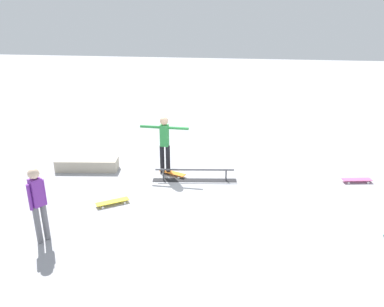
% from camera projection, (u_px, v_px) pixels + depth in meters
% --- Properties ---
extents(ground_plane, '(60.00, 60.00, 0.00)m').
position_uv_depth(ground_plane, '(200.00, 193.00, 9.74)').
color(ground_plane, '#9E9EA3').
extents(grind_rail, '(2.36, 0.56, 0.35)m').
position_uv_depth(grind_rail, '(195.00, 176.00, 10.42)').
color(grind_rail, black).
rests_on(grind_rail, ground_plane).
extents(skate_ledge, '(1.86, 0.74, 0.34)m').
position_uv_depth(skate_ledge, '(87.00, 164.00, 11.12)').
color(skate_ledge, '#B2A893').
rests_on(skate_ledge, ground_plane).
extents(skater_main, '(1.39, 0.24, 1.72)m').
position_uv_depth(skater_main, '(165.00, 141.00, 10.56)').
color(skater_main, black).
rests_on(skater_main, ground_plane).
extents(skateboard_main, '(0.82, 0.49, 0.09)m').
position_uv_depth(skateboard_main, '(173.00, 173.00, 10.78)').
color(skateboard_main, orange).
rests_on(skateboard_main, ground_plane).
extents(bystander_purple_shirt, '(0.27, 0.35, 1.63)m').
position_uv_depth(bystander_purple_shirt, '(38.00, 201.00, 7.41)').
color(bystander_purple_shirt, slate).
rests_on(bystander_purple_shirt, ground_plane).
extents(loose_skateboard_pink, '(0.82, 0.36, 0.09)m').
position_uv_depth(loose_skateboard_pink, '(357.00, 180.00, 10.35)').
color(loose_skateboard_pink, '#E05993').
rests_on(loose_skateboard_pink, ground_plane).
extents(loose_skateboard_yellow, '(0.77, 0.62, 0.09)m').
position_uv_depth(loose_skateboard_yellow, '(113.00, 202.00, 9.15)').
color(loose_skateboard_yellow, yellow).
rests_on(loose_skateboard_yellow, ground_plane).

